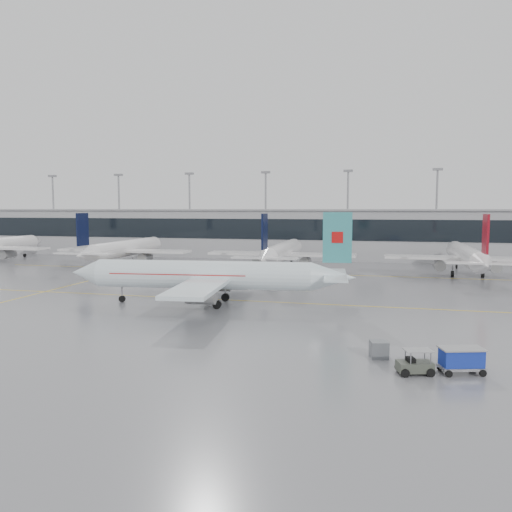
% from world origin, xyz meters
% --- Properties ---
extents(ground, '(320.00, 320.00, 0.00)m').
position_xyz_m(ground, '(0.00, 0.00, 0.00)').
color(ground, gray).
rests_on(ground, ground).
extents(taxi_line_main, '(120.00, 0.25, 0.01)m').
position_xyz_m(taxi_line_main, '(0.00, 0.00, 0.01)').
color(taxi_line_main, yellow).
rests_on(taxi_line_main, ground).
extents(taxi_line_north, '(120.00, 0.25, 0.01)m').
position_xyz_m(taxi_line_north, '(0.00, 30.00, 0.01)').
color(taxi_line_north, yellow).
rests_on(taxi_line_north, ground).
extents(taxi_line_cross, '(0.25, 60.00, 0.01)m').
position_xyz_m(taxi_line_cross, '(-30.00, 15.00, 0.01)').
color(taxi_line_cross, yellow).
rests_on(taxi_line_cross, ground).
extents(terminal, '(180.00, 15.00, 12.00)m').
position_xyz_m(terminal, '(0.00, 62.00, 6.00)').
color(terminal, '#98999C').
rests_on(terminal, ground).
extents(terminal_glass, '(180.00, 0.20, 5.00)m').
position_xyz_m(terminal_glass, '(0.00, 54.45, 7.50)').
color(terminal_glass, black).
rests_on(terminal_glass, ground).
extents(terminal_roof, '(182.00, 16.00, 0.40)m').
position_xyz_m(terminal_roof, '(0.00, 62.00, 12.20)').
color(terminal_roof, gray).
rests_on(terminal_roof, ground).
extents(light_masts, '(156.40, 1.00, 22.60)m').
position_xyz_m(light_masts, '(0.00, 68.00, 13.34)').
color(light_masts, gray).
rests_on(light_masts, ground).
extents(air_canada_jet, '(38.06, 30.97, 12.11)m').
position_xyz_m(air_canada_jet, '(-2.07, -3.72, 3.86)').
color(air_canada_jet, white).
rests_on(air_canada_jet, ground).
extents(parked_jet_b, '(29.64, 36.96, 11.72)m').
position_xyz_m(parked_jet_b, '(-35.00, 33.69, 3.71)').
color(parked_jet_b, silver).
rests_on(parked_jet_b, ground).
extents(parked_jet_c, '(29.64, 36.96, 11.72)m').
position_xyz_m(parked_jet_c, '(-0.00, 33.69, 3.71)').
color(parked_jet_c, silver).
rests_on(parked_jet_c, ground).
extents(parked_jet_d, '(29.64, 36.96, 11.72)m').
position_xyz_m(parked_jet_d, '(35.00, 33.69, 3.71)').
color(parked_jet_d, silver).
rests_on(parked_jet_d, ground).
extents(baggage_tug, '(3.99, 2.29, 1.90)m').
position_xyz_m(baggage_tug, '(21.78, -26.19, 0.67)').
color(baggage_tug, '#3F443A').
rests_on(baggage_tug, ground).
extents(baggage_cart, '(3.61, 2.63, 2.01)m').
position_xyz_m(baggage_cart, '(25.23, -25.18, 1.17)').
color(baggage_cart, gray).
rests_on(baggage_cart, ground).
extents(gse_unit, '(1.71, 1.63, 1.44)m').
position_xyz_m(gse_unit, '(19.14, -22.58, 0.72)').
color(gse_unit, slate).
rests_on(gse_unit, ground).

